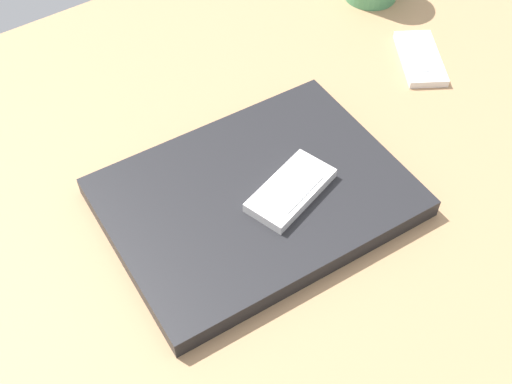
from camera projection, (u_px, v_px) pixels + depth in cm
name	position (u px, v px, depth cm)	size (l,w,h in cm)	color
desk_surface	(236.00, 178.00, 74.48)	(120.00, 80.00, 3.00)	#9E7751
laptop_closed	(256.00, 197.00, 69.23)	(31.32, 23.09, 2.25)	black
cell_phone_on_laptop	(291.00, 190.00, 67.62)	(10.98, 7.54, 1.30)	silver
cell_phone_on_desk	(420.00, 58.00, 85.34)	(9.95, 11.80, 1.13)	silver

